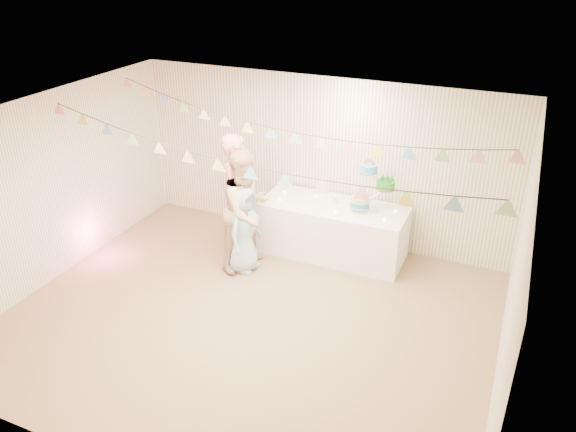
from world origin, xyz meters
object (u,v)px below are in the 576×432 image
at_px(person_adult_a, 239,197).
at_px(person_adult_b, 247,210).
at_px(cake_stand, 372,192).
at_px(person_child, 244,229).
at_px(table, 333,230).

distance_m(person_adult_a, person_adult_b, 0.35).
height_order(cake_stand, person_adult_b, person_adult_b).
xyz_separation_m(person_adult_a, person_child, (0.26, -0.37, -0.31)).
bearing_deg(person_adult_b, person_child, -157.28).
distance_m(table, person_adult_a, 1.51).
relative_size(person_adult_a, person_child, 1.48).
height_order(table, cake_stand, cake_stand).
bearing_deg(person_child, person_adult_b, 10.71).
bearing_deg(person_adult_b, cake_stand, -44.54).
xyz_separation_m(table, person_child, (-1.02, -0.94, 0.24)).
bearing_deg(person_child, person_adult_a, 40.31).
height_order(person_adult_a, person_adult_b, person_adult_a).
relative_size(cake_stand, person_child, 0.57).
height_order(cake_stand, person_child, cake_stand).
height_order(person_adult_b, person_child, person_adult_b).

